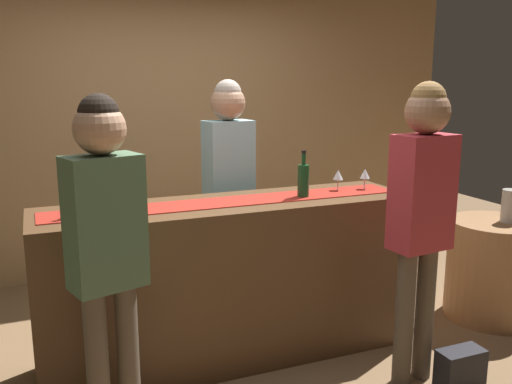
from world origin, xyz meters
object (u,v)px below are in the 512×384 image
(wine_bottle_green, at_px, (303,180))
(wine_glass_near_customer, at_px, (365,174))
(wine_bottle_amber, at_px, (86,196))
(handbag, at_px, (460,367))
(bartender, at_px, (229,173))
(wine_glass_mid_counter, at_px, (338,176))
(customer_browsing, at_px, (106,234))
(customer_sipping, at_px, (422,201))
(round_side_table, at_px, (494,269))
(vase_on_side_table, at_px, (511,206))

(wine_bottle_green, distance_m, wine_glass_near_customer, 0.50)
(wine_bottle_amber, distance_m, handbag, 2.37)
(bartender, height_order, handbag, bartender)
(wine_bottle_green, bearing_deg, bartender, 114.44)
(handbag, bearing_deg, wine_glass_mid_counter, 110.22)
(wine_glass_near_customer, height_order, customer_browsing, customer_browsing)
(wine_glass_mid_counter, bearing_deg, customer_browsing, -159.11)
(wine_bottle_amber, xyz_separation_m, wine_glass_mid_counter, (1.64, 0.07, -0.01))
(wine_glass_mid_counter, distance_m, customer_sipping, 0.75)
(round_side_table, bearing_deg, handbag, -143.32)
(round_side_table, bearing_deg, customer_sipping, -155.56)
(wine_bottle_amber, distance_m, wine_glass_mid_counter, 1.64)
(wine_bottle_amber, distance_m, bartender, 1.21)
(wine_bottle_amber, height_order, bartender, bartender)
(handbag, bearing_deg, customer_browsing, 171.65)
(wine_bottle_amber, bearing_deg, wine_bottle_green, -0.96)
(bartender, bearing_deg, wine_glass_near_customer, 136.41)
(bartender, xyz_separation_m, customer_browsing, (-1.01, -1.15, -0.04))
(wine_bottle_green, relative_size, vase_on_side_table, 1.26)
(wine_glass_mid_counter, height_order, bartender, bartender)
(wine_bottle_green, xyz_separation_m, customer_sipping, (0.41, -0.65, -0.04))
(wine_bottle_amber, bearing_deg, wine_glass_near_customer, 1.14)
(handbag, bearing_deg, wine_glass_near_customer, 99.15)
(wine_bottle_green, bearing_deg, customer_sipping, -57.54)
(round_side_table, bearing_deg, vase_on_side_table, -32.90)
(handbag, bearing_deg, customer_sipping, 145.31)
(bartender, bearing_deg, wine_bottle_green, 106.68)
(wine_glass_mid_counter, bearing_deg, wine_bottle_amber, -177.58)
(wine_bottle_amber, height_order, customer_browsing, customer_browsing)
(customer_browsing, bearing_deg, bartender, 31.62)
(handbag, bearing_deg, round_side_table, 36.68)
(wine_glass_near_customer, bearing_deg, customer_sipping, -97.08)
(wine_bottle_green, height_order, wine_glass_near_customer, wine_bottle_green)
(wine_bottle_green, xyz_separation_m, vase_on_side_table, (1.60, -0.18, -0.27))
(wine_glass_near_customer, relative_size, customer_browsing, 0.08)
(vase_on_side_table, distance_m, handbag, 1.37)
(wine_glass_near_customer, bearing_deg, wine_glass_mid_counter, 170.29)
(wine_glass_mid_counter, relative_size, customer_sipping, 0.08)
(bartender, distance_m, round_side_table, 2.10)
(customer_sipping, height_order, vase_on_side_table, customer_sipping)
(wine_bottle_amber, xyz_separation_m, vase_on_side_table, (2.93, -0.20, -0.27))
(wine_bottle_green, height_order, bartender, bartender)
(wine_glass_near_customer, height_order, wine_glass_mid_counter, same)
(wine_glass_mid_counter, distance_m, handbag, 1.40)
(wine_bottle_green, bearing_deg, wine_glass_near_customer, 6.72)
(bartender, height_order, customer_sipping, bartender)
(bartender, xyz_separation_m, handbag, (0.92, -1.43, -0.99))
(customer_sipping, xyz_separation_m, customer_browsing, (-1.71, 0.13, -0.04))
(wine_bottle_green, bearing_deg, round_side_table, -5.10)
(round_side_table, height_order, vase_on_side_table, vase_on_side_table)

